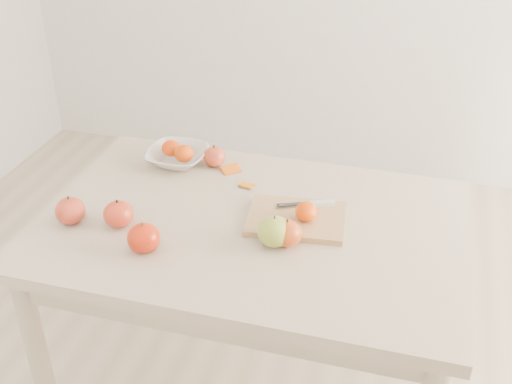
# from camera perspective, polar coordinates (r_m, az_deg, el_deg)

# --- Properties ---
(table) EXTENTS (1.20, 0.80, 0.75)m
(table) POSITION_cam_1_polar(r_m,az_deg,el_deg) (1.87, -0.41, -5.18)
(table) COLOR beige
(table) RESTS_ON ground
(cutting_board) EXTENTS (0.29, 0.23, 0.02)m
(cutting_board) POSITION_cam_1_polar(r_m,az_deg,el_deg) (1.82, 3.58, -2.40)
(cutting_board) COLOR tan
(cutting_board) RESTS_ON table
(board_tangerine) EXTENTS (0.06, 0.06, 0.05)m
(board_tangerine) POSITION_cam_1_polar(r_m,az_deg,el_deg) (1.78, 4.49, -1.74)
(board_tangerine) COLOR #E24208
(board_tangerine) RESTS_ON cutting_board
(fruit_bowl) EXTENTS (0.20, 0.20, 0.05)m
(fruit_bowl) POSITION_cam_1_polar(r_m,az_deg,el_deg) (2.12, -6.99, 3.14)
(fruit_bowl) COLOR silver
(fruit_bowl) RESTS_ON table
(bowl_tangerine_near) EXTENTS (0.06, 0.06, 0.05)m
(bowl_tangerine_near) POSITION_cam_1_polar(r_m,az_deg,el_deg) (2.12, -7.56, 3.90)
(bowl_tangerine_near) COLOR #D83D07
(bowl_tangerine_near) RESTS_ON fruit_bowl
(bowl_tangerine_far) EXTENTS (0.06, 0.06, 0.06)m
(bowl_tangerine_far) POSITION_cam_1_polar(r_m,az_deg,el_deg) (2.08, -6.42, 3.43)
(bowl_tangerine_far) COLOR #E05507
(bowl_tangerine_far) RESTS_ON fruit_bowl
(orange_peel_a) EXTENTS (0.07, 0.07, 0.01)m
(orange_peel_a) POSITION_cam_1_polar(r_m,az_deg,el_deg) (2.07, -2.24, 1.93)
(orange_peel_a) COLOR #D65E0F
(orange_peel_a) RESTS_ON table
(orange_peel_b) EXTENTS (0.05, 0.04, 0.01)m
(orange_peel_b) POSITION_cam_1_polar(r_m,az_deg,el_deg) (1.98, -0.80, 0.56)
(orange_peel_b) COLOR #C96A0E
(orange_peel_b) RESTS_ON table
(paring_knife) EXTENTS (0.16, 0.08, 0.01)m
(paring_knife) POSITION_cam_1_polar(r_m,az_deg,el_deg) (1.86, 5.47, -1.04)
(paring_knife) COLOR silver
(paring_knife) RESTS_ON cutting_board
(apple_green) EXTENTS (0.09, 0.09, 0.08)m
(apple_green) POSITION_cam_1_polar(r_m,az_deg,el_deg) (1.71, 1.64, -3.53)
(apple_green) COLOR olive
(apple_green) RESTS_ON table
(apple_red_e) EXTENTS (0.08, 0.08, 0.07)m
(apple_red_e) POSITION_cam_1_polar(r_m,az_deg,el_deg) (1.71, 2.78, -3.69)
(apple_red_e) COLOR #9E1D0A
(apple_red_e) RESTS_ON table
(apple_red_d) EXTENTS (0.09, 0.09, 0.08)m
(apple_red_d) POSITION_cam_1_polar(r_m,az_deg,el_deg) (1.87, -16.18, -1.60)
(apple_red_d) COLOR maroon
(apple_red_d) RESTS_ON table
(apple_red_b) EXTENTS (0.08, 0.08, 0.08)m
(apple_red_b) POSITION_cam_1_polar(r_m,az_deg,el_deg) (1.82, -12.13, -1.92)
(apple_red_b) COLOR #980908
(apple_red_b) RESTS_ON table
(apple_red_a) EXTENTS (0.07, 0.07, 0.07)m
(apple_red_a) POSITION_cam_1_polar(r_m,az_deg,el_deg) (2.09, -3.73, 3.16)
(apple_red_a) COLOR maroon
(apple_red_a) RESTS_ON table
(apple_red_c) EXTENTS (0.09, 0.09, 0.08)m
(apple_red_c) POSITION_cam_1_polar(r_m,az_deg,el_deg) (1.71, -9.95, -4.05)
(apple_red_c) COLOR #A10B02
(apple_red_c) RESTS_ON table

